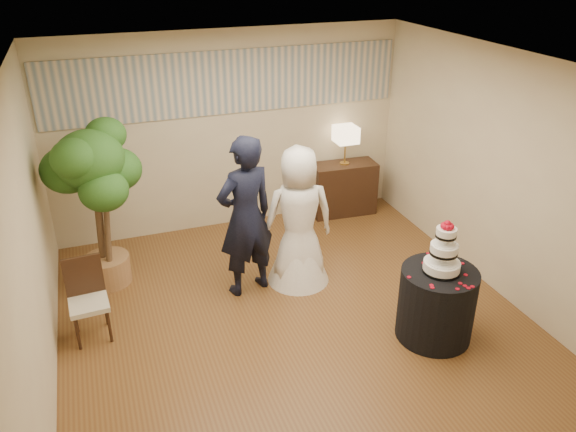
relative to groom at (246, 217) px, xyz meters
name	(u,v)px	position (x,y,z in m)	size (l,w,h in m)	color
floor	(292,315)	(0.31, -0.68, -0.98)	(5.00, 5.00, 0.00)	brown
ceiling	(293,64)	(0.31, -0.68, 1.82)	(5.00, 5.00, 0.00)	white
wall_back	(230,132)	(0.31, 1.82, 0.42)	(5.00, 0.06, 2.80)	beige
wall_front	(426,357)	(0.31, -3.18, 0.42)	(5.00, 0.06, 2.80)	beige
wall_left	(28,244)	(-2.19, -0.68, 0.42)	(0.06, 5.00, 2.80)	beige
wall_right	(494,172)	(2.81, -0.68, 0.42)	(0.06, 5.00, 2.80)	beige
mural_border	(228,82)	(0.31, 1.80, 1.12)	(4.90, 0.02, 0.85)	#9F9E92
groom	(246,217)	(0.00, 0.00, 0.00)	(0.71, 0.47, 1.95)	black
bride	(299,217)	(0.65, -0.01, -0.11)	(0.85, 0.76, 1.74)	white
cake_table	(436,304)	(1.61, -1.53, -0.58)	(0.79, 0.79, 0.80)	black
wedding_cake	(444,247)	(1.61, -1.53, 0.11)	(0.38, 0.38, 0.58)	white
console	(343,188)	(1.98, 1.55, -0.57)	(0.97, 0.43, 0.80)	black
table_lamp	(345,145)	(1.98, 1.55, 0.12)	(0.31, 0.31, 0.58)	beige
ficus_tree	(97,207)	(-1.58, 0.74, 0.06)	(0.98, 0.98, 2.06)	#28561B
side_chair	(88,302)	(-1.81, -0.32, -0.53)	(0.41, 0.43, 0.89)	black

